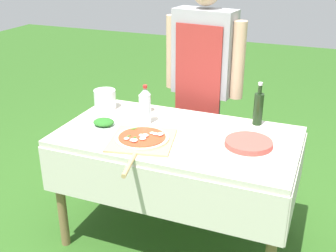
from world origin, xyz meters
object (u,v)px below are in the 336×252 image
Objects in this scene: pizza_on_peel at (142,140)px; mixing_tub at (105,99)px; person_cook at (203,74)px; water_bottle at (145,106)px; prep_table at (177,149)px; herb_container at (104,123)px; oil_bottle at (258,108)px; plate_stack at (249,143)px; sauce_jar at (145,104)px.

pizza_on_peel is 0.60m from mixing_tub.
water_bottle is at bearing 78.77° from person_cook.
pizza_on_peel is at bearing -129.56° from prep_table.
person_cook reaches higher than herb_container.
oil_bottle reaches higher than prep_table.
person_cook reaches higher than water_bottle.
herb_container is at bearing -175.80° from plate_stack.
person_cook reaches higher than oil_bottle.
pizza_on_peel reaches higher than plate_stack.
pizza_on_peel is 0.33m from herb_container.
pizza_on_peel is at bearing -67.28° from sauce_jar.
plate_stack is (0.65, -0.07, -0.10)m from water_bottle.
sauce_jar is (-0.27, -0.40, -0.13)m from person_cook.
oil_bottle is at bearing 23.68° from herb_container.
mixing_tub is 1.24× the size of sauce_jar.
sauce_jar is (0.13, 0.31, 0.03)m from herb_container.
prep_table is 5.24× the size of oil_bottle.
herb_container is (-0.40, -0.70, -0.16)m from person_cook.
oil_bottle reaches higher than sauce_jar.
sauce_jar is at bearing 66.99° from herb_container.
mixing_tub is (-0.14, 0.27, 0.04)m from herb_container.
herb_container is at bearing -172.52° from prep_table.
plate_stack reaches higher than prep_table.
water_bottle is at bearing 173.52° from plate_stack.
prep_table is 0.48m from herb_container.
pizza_on_peel is at bearing 90.49° from person_cook.
water_bottle is at bearing 32.60° from herb_container.
sauce_jar is (-0.18, 0.43, 0.04)m from pizza_on_peel.
prep_table is at bearing -19.28° from mixing_tub.
oil_bottle is (0.40, 0.32, 0.21)m from prep_table.
oil_bottle is 1.68× the size of herb_container.
mixing_tub is (-0.36, 0.13, -0.05)m from water_bottle.
prep_table is 12.00× the size of sauce_jar.
mixing_tub is at bearing 126.81° from pizza_on_peel.
person_cook is at bearing 55.50° from sauce_jar.
mixing_tub is 1.03m from plate_stack.
prep_table is 0.90× the size of person_cook.
pizza_on_peel is at bearing -162.08° from plate_stack.
prep_table is 0.55m from oil_bottle.
pizza_on_peel is at bearing -137.98° from oil_bottle.
oil_bottle is 1.85× the size of mixing_tub.
water_bottle is (-0.24, 0.08, 0.22)m from prep_table.
prep_table is 0.44m from sauce_jar.
plate_stack is (0.47, -0.64, -0.16)m from person_cook.
herb_container is at bearing 67.25° from person_cook.
sauce_jar is at bearing 100.18° from pizza_on_peel.
oil_bottle is 1.00m from mixing_tub.
prep_table is 0.43m from plate_stack.
oil_bottle is at bearing 38.22° from prep_table.
pizza_on_peel is at bearing -40.65° from mixing_tub.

